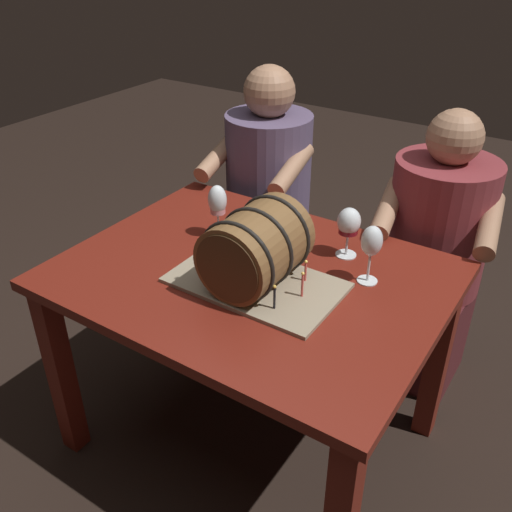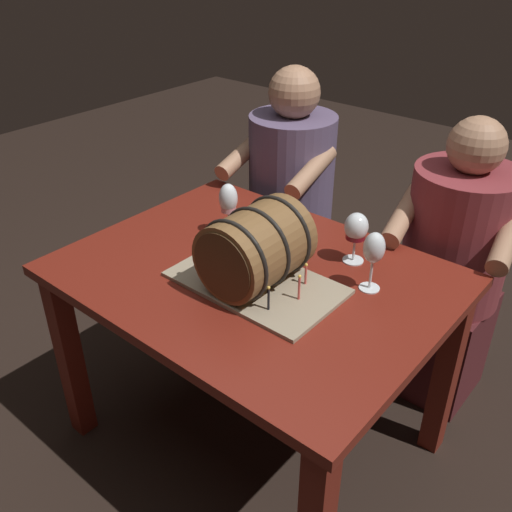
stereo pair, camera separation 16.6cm
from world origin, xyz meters
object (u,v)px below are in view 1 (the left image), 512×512
Objects in this scene: wine_glass_rose at (217,203)px; person_seated_right at (431,262)px; wine_glass_empty at (372,243)px; barrel_cake at (256,251)px; person_seated_left at (268,209)px; wine_glass_red at (349,224)px; dining_table at (252,302)px.

wine_glass_rose is 0.17× the size of person_seated_right.
person_seated_right is at bearing 43.13° from wine_glass_rose.
wine_glass_empty is at bearing -95.38° from person_seated_right.
barrel_cake is 0.43× the size of person_seated_left.
wine_glass_empty is 0.64m from person_seated_right.
person_seated_left is at bearing 119.85° from barrel_cake.
wine_glass_red is at bearing 139.14° from wine_glass_empty.
wine_glass_rose is (-0.43, -0.12, 0.01)m from wine_glass_red.
wine_glass_red is 0.45m from wine_glass_rose.
barrel_cake is 0.91m from person_seated_left.
dining_table is 6.91× the size of wine_glass_red.
person_seated_left reaches higher than barrel_cake.
person_seated_right is (0.05, 0.54, -0.33)m from wine_glass_empty.
wine_glass_rose reaches higher than dining_table.
barrel_cake is 2.99× the size of wine_glass_red.
wine_glass_rose is 0.65m from person_seated_left.
person_seated_right is at bearing -0.00° from person_seated_left.
dining_table is 0.44m from wine_glass_empty.
barrel_cake is 0.33m from wine_glass_rose.
wine_glass_red is at bearing 16.26° from wine_glass_rose.
wine_glass_empty reaches higher than dining_table.
wine_glass_red is at bearing 51.22° from dining_table.
dining_table is 0.25m from barrel_cake.
person_seated_left is at bearing 105.12° from wine_glass_rose.
person_seated_right is (0.60, 0.56, -0.32)m from wine_glass_rose.
wine_glass_empty is at bearing 36.15° from barrel_cake.
wine_glass_red is 0.78m from person_seated_left.
person_seated_left is (-0.15, 0.56, -0.30)m from wine_glass_rose.
wine_glass_empty is 0.94m from person_seated_left.
person_seated_right reaches higher than wine_glass_rose.
wine_glass_red is at bearing -111.55° from person_seated_right.
dining_table is 0.98× the size of person_seated_left.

